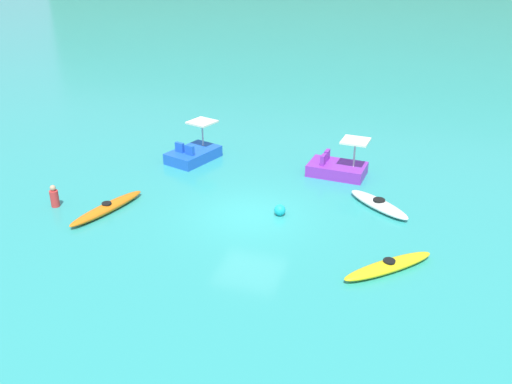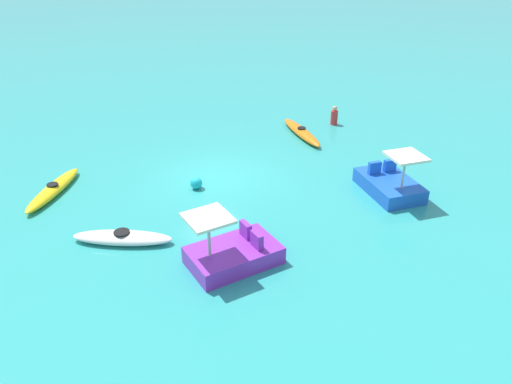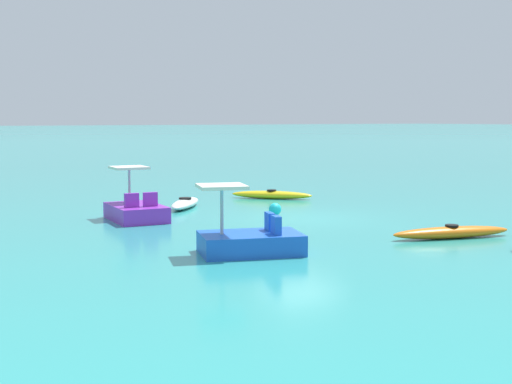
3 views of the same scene
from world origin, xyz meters
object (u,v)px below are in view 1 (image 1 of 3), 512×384
Objects in this scene: kayak_orange at (107,208)px; person_near_shore at (54,197)px; kayak_yellow at (389,266)px; pedal_boat_blue at (194,153)px; buoy_cyan at (280,210)px; kayak_white at (379,204)px; pedal_boat_purple at (338,167)px.

person_near_shore reaches higher than kayak_orange.
kayak_yellow is 11.49m from pedal_boat_blue.
buoy_cyan is at bearing -38.08° from pedal_boat_blue.
person_near_shore is (-8.34, -1.88, 0.18)m from buoy_cyan.
kayak_white is 3.39m from pedal_boat_purple.
kayak_orange is 1.28× the size of pedal_boat_blue.
buoy_cyan is at bearing 12.73° from person_near_shore.
pedal_boat_purple is (-2.80, 6.92, 0.17)m from kayak_yellow.
pedal_boat_blue is 6.65m from buoy_cyan.
pedal_boat_blue reaches higher than buoy_cyan.
person_near_shore is (-12.49, 0.64, 0.22)m from kayak_yellow.
kayak_orange is 8.32× the size of buoy_cyan.
person_near_shore is (-9.70, -6.28, 0.05)m from pedal_boat_purple.
kayak_white is (-0.75, 4.21, 0.00)m from kayak_yellow.
kayak_orange is at bearing -99.59° from pedal_boat_blue.
pedal_boat_blue is at bearing 80.41° from kayak_orange.
kayak_orange is 2.15m from person_near_shore.
pedal_boat_purple is 6.04× the size of buoy_cyan.
person_near_shore is at bearing -167.27° from buoy_cyan.
person_near_shore is at bearing 177.08° from kayak_yellow.
pedal_boat_purple reaches higher than kayak_white.
kayak_yellow is at bearing -35.19° from pedal_boat_blue.
pedal_boat_blue reaches higher than kayak_white.
pedal_boat_purple is 4.60m from buoy_cyan.
kayak_yellow is 4.86m from buoy_cyan.
person_near_shore is at bearing -147.08° from pedal_boat_purple.
kayak_orange and kayak_white have the same top height.
buoy_cyan is at bearing 148.76° from kayak_yellow.
buoy_cyan is at bearing -153.58° from kayak_white.
pedal_boat_purple is at bearing 127.12° from kayak_white.
kayak_yellow is 1.08× the size of pedal_boat_purple.
pedal_boat_blue reaches higher than kayak_orange.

